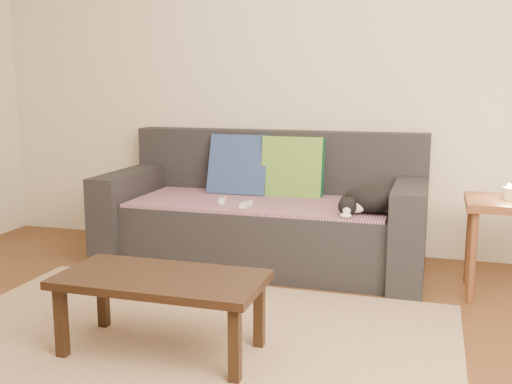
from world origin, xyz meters
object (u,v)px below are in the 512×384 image
(cat, at_px, (369,200))
(sofa, at_px, (265,217))
(wii_remote_a, at_px, (246,204))
(coffee_table, at_px, (161,286))
(wii_remote_b, at_px, (222,201))
(side_table, at_px, (507,217))

(cat, bearing_deg, sofa, 149.10)
(cat, xyz_separation_m, wii_remote_a, (-0.76, -0.03, -0.07))
(sofa, distance_m, coffee_table, 1.49)
(wii_remote_a, height_order, wii_remote_b, same)
(side_table, bearing_deg, coffee_table, -141.12)
(wii_remote_b, bearing_deg, cat, -106.63)
(sofa, bearing_deg, coffee_table, -92.03)
(sofa, xyz_separation_m, wii_remote_a, (-0.04, -0.31, 0.15))
(cat, relative_size, side_table, 0.69)
(wii_remote_a, distance_m, coffee_table, 1.19)
(wii_remote_a, height_order, side_table, side_table)
(wii_remote_b, distance_m, side_table, 1.70)
(sofa, xyz_separation_m, coffee_table, (-0.05, -1.49, 0.01))
(sofa, xyz_separation_m, side_table, (1.48, -0.25, 0.15))
(cat, height_order, coffee_table, cat)
(wii_remote_a, xyz_separation_m, wii_remote_b, (-0.18, 0.08, 0.00))
(wii_remote_b, xyz_separation_m, side_table, (1.70, -0.02, 0.01))
(wii_remote_a, distance_m, wii_remote_b, 0.20)
(wii_remote_b, relative_size, coffee_table, 0.16)
(sofa, distance_m, wii_remote_b, 0.35)
(coffee_table, bearing_deg, wii_remote_a, 89.15)
(cat, relative_size, wii_remote_a, 2.59)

